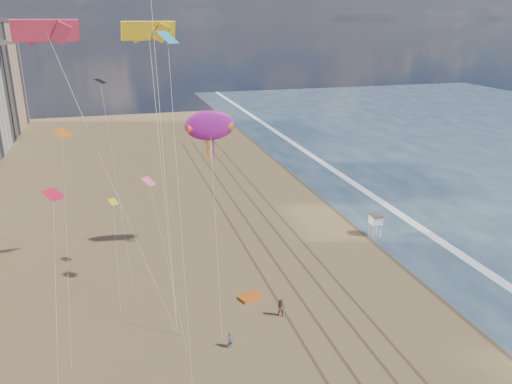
# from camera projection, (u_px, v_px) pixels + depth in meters

# --- Properties ---
(wet_sand) EXTENTS (260.00, 260.00, 0.00)m
(wet_sand) POSITION_uv_depth(u_px,v_px,m) (365.00, 210.00, 73.56)
(wet_sand) COLOR #42301E
(wet_sand) RESTS_ON ground
(foam) EXTENTS (260.00, 260.00, 0.00)m
(foam) POSITION_uv_depth(u_px,v_px,m) (390.00, 208.00, 74.64)
(foam) COLOR white
(foam) RESTS_ON ground
(tracks) EXTENTS (7.68, 120.00, 0.01)m
(tracks) POSITION_uv_depth(u_px,v_px,m) (280.00, 253.00, 60.24)
(tracks) COLOR brown
(tracks) RESTS_ON ground
(lifeguard_stand) EXTENTS (1.62, 1.62, 2.93)m
(lifeguard_stand) POSITION_uv_depth(u_px,v_px,m) (376.00, 220.00, 64.22)
(lifeguard_stand) COLOR white
(lifeguard_stand) RESTS_ON ground
(grounded_kite) EXTENTS (2.56, 2.12, 0.25)m
(grounded_kite) POSITION_uv_depth(u_px,v_px,m) (250.00, 297.00, 50.40)
(grounded_kite) COLOR #E75D13
(grounded_kite) RESTS_ON ground
(show_kite) EXTENTS (5.04, 8.89, 22.19)m
(show_kite) POSITION_uv_depth(u_px,v_px,m) (210.00, 126.00, 55.01)
(show_kite) COLOR #A91A99
(show_kite) RESTS_ON ground
(kite_flyer_a) EXTENTS (0.65, 0.56, 1.50)m
(kite_flyer_a) POSITION_uv_depth(u_px,v_px,m) (230.00, 340.00, 42.63)
(kite_flyer_a) COLOR slate
(kite_flyer_a) RESTS_ON ground
(kite_flyer_b) EXTENTS (1.15, 1.10, 1.87)m
(kite_flyer_b) POSITION_uv_depth(u_px,v_px,m) (281.00, 308.00, 47.00)
(kite_flyer_b) COLOR #95614B
(kite_flyer_b) RESTS_ON ground
(small_kites) EXTENTS (11.13, 19.80, 18.07)m
(small_kites) POSITION_uv_depth(u_px,v_px,m) (105.00, 137.00, 43.67)
(small_kites) COLOR red
(small_kites) RESTS_ON ground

